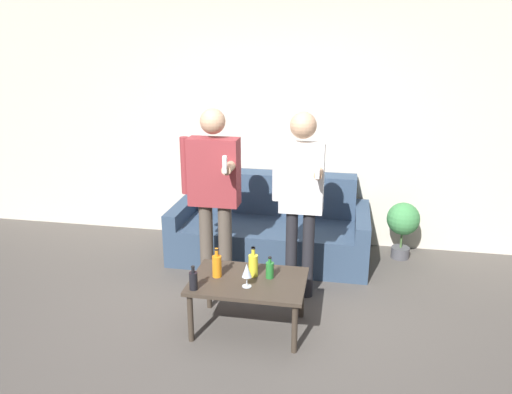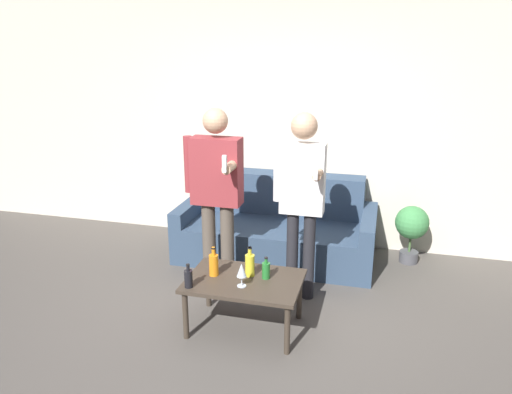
% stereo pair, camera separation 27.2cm
% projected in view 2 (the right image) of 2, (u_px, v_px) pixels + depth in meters
% --- Properties ---
extents(ground_plane, '(16.00, 16.00, 0.00)m').
position_uv_depth(ground_plane, '(222.00, 351.00, 3.67)').
color(ground_plane, '#514C47').
extents(wall_back, '(8.00, 0.06, 2.70)m').
position_uv_depth(wall_back, '(286.00, 121.00, 5.36)').
color(wall_back, beige).
rests_on(wall_back, ground_plane).
extents(couch, '(2.00, 0.93, 0.83)m').
position_uv_depth(couch, '(277.00, 229.00, 5.23)').
color(couch, '#334760').
rests_on(couch, ground_plane).
extents(coffee_table, '(0.89, 0.61, 0.42)m').
position_uv_depth(coffee_table, '(244.00, 285.00, 3.86)').
color(coffee_table, '#3D3328').
rests_on(coffee_table, ground_plane).
extents(bottle_orange, '(0.07, 0.07, 0.24)m').
position_uv_depth(bottle_orange, '(214.00, 264.00, 3.89)').
color(bottle_orange, orange).
rests_on(bottle_orange, coffee_table).
extents(bottle_green, '(0.06, 0.06, 0.18)m').
position_uv_depth(bottle_green, '(266.00, 270.00, 3.85)').
color(bottle_green, '#23752D').
rests_on(bottle_green, coffee_table).
extents(bottle_dark, '(0.06, 0.06, 0.19)m').
position_uv_depth(bottle_dark, '(188.00, 278.00, 3.71)').
color(bottle_dark, black).
rests_on(bottle_dark, coffee_table).
extents(bottle_yellow, '(0.07, 0.07, 0.24)m').
position_uv_depth(bottle_yellow, '(250.00, 264.00, 3.88)').
color(bottle_yellow, yellow).
rests_on(bottle_yellow, coffee_table).
extents(wine_glass_near, '(0.07, 0.07, 0.19)m').
position_uv_depth(wine_glass_near, '(242.00, 271.00, 3.70)').
color(wine_glass_near, silver).
rests_on(wine_glass_near, coffee_table).
extents(person_standing_left, '(0.52, 0.43, 1.64)m').
position_uv_depth(person_standing_left, '(216.00, 186.00, 4.40)').
color(person_standing_left, brown).
rests_on(person_standing_left, ground_plane).
extents(person_standing_right, '(0.43, 0.41, 1.64)m').
position_uv_depth(person_standing_right, '(302.00, 191.00, 4.16)').
color(person_standing_right, '#232328').
rests_on(person_standing_right, ground_plane).
extents(potted_plant, '(0.33, 0.33, 0.60)m').
position_uv_depth(potted_plant, '(412.00, 226.00, 5.03)').
color(potted_plant, '#4C4C51').
rests_on(potted_plant, ground_plane).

